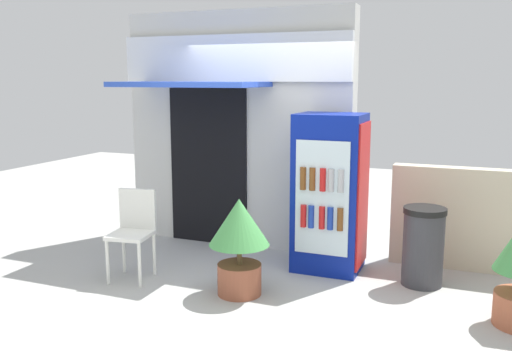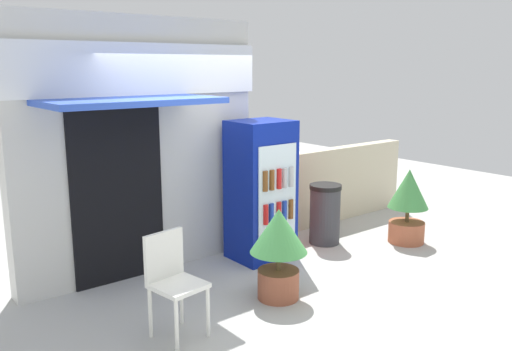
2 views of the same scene
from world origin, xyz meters
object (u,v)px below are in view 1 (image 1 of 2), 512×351
Objects in this scene: plastic_chair at (134,227)px; potted_plant_near_shop at (239,237)px; trash_bin at (423,246)px; drink_cooler at (330,193)px.

potted_plant_near_shop reaches higher than plastic_chair.
potted_plant_near_shop is at bearing -1.11° from plastic_chair.
potted_plant_near_shop is at bearing -150.38° from trash_bin.
plastic_chair is 1.23m from potted_plant_near_shop.
trash_bin is at bearing 17.58° from plastic_chair.
drink_cooler reaches higher than trash_bin.
trash_bin is (1.64, 0.93, -0.17)m from potted_plant_near_shop.
drink_cooler is at bearing 28.83° from plastic_chair.
drink_cooler is 1.12m from trash_bin.
plastic_chair is (-1.86, -1.02, -0.31)m from drink_cooler.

